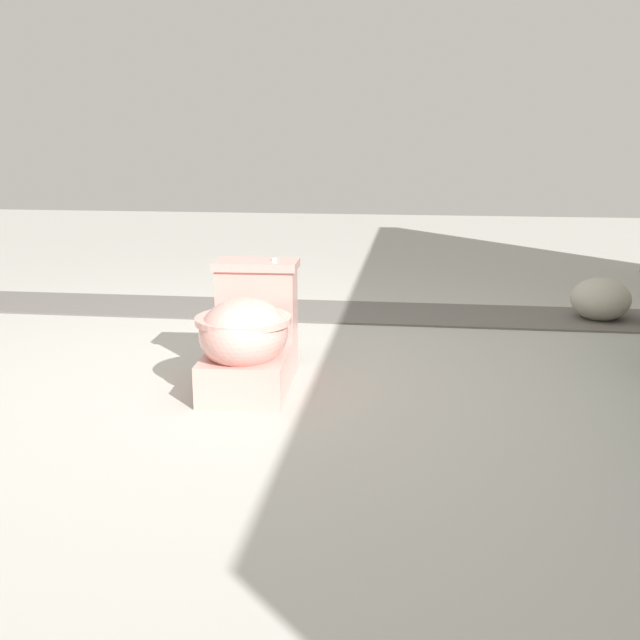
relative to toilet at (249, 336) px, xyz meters
name	(u,v)px	position (x,y,z in m)	size (l,w,h in m)	color
ground_plane	(251,386)	(-0.01, 0.00, -0.22)	(14.00, 14.00, 0.00)	#A8A59E
gravel_strip	(384,313)	(-1.39, 0.50, -0.21)	(0.56, 8.00, 0.01)	#605B56
toilet	(249,336)	(0.00, 0.00, 0.00)	(0.65, 0.41, 0.52)	#E09E93
boulder_far	(601,299)	(-1.40, 1.74, -0.10)	(0.35, 0.33, 0.25)	#ADA899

